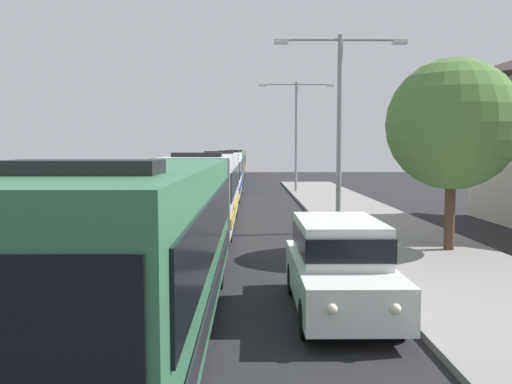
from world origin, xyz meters
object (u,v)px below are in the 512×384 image
bus_second_in_line (206,188)px  streetlamp_mid (339,111)px  bus_fourth_in_line (230,167)px  bus_rear (234,163)px  bus_lead (144,241)px  streetlamp_far (296,125)px  bus_middle (222,173)px  bus_tail_end (237,161)px  roadside_tree (452,125)px  white_suv (339,262)px

bus_second_in_line → streetlamp_mid: (5.40, -1.66, 3.12)m
bus_fourth_in_line → bus_rear: 13.16m
bus_lead → streetlamp_far: bearing=80.1°
bus_lead → bus_middle: same height
bus_second_in_line → streetlamp_mid: 6.45m
bus_second_in_line → bus_tail_end: 52.68m
roadside_tree → bus_rear: bearing=100.2°
bus_rear → streetlamp_far: (5.40, -22.02, 3.50)m
bus_lead → bus_middle: (0.00, 26.39, 0.00)m
bus_lead → bus_tail_end: size_ratio=0.99×
bus_second_in_line → roadside_tree: roadside_tree is taller
bus_lead → bus_second_in_line: size_ratio=0.94×
streetlamp_far → roadside_tree: streetlamp_far is taller
bus_fourth_in_line → streetlamp_mid: size_ratio=1.59×
white_suv → streetlamp_far: 29.90m
bus_rear → streetlamp_far: bearing=-76.2°
bus_middle → bus_fourth_in_line: 13.25m
bus_fourth_in_line → bus_rear: (-0.00, 13.16, -0.00)m
roadside_tree → bus_second_in_line: bearing=144.0°
bus_lead → bus_tail_end: 65.77m
bus_second_in_line → white_suv: bus_second_in_line is taller
bus_second_in_line → bus_middle: size_ratio=0.99×
white_suv → bus_fourth_in_line: bearing=95.5°
bus_middle → bus_second_in_line: bearing=-90.0°
bus_lead → streetlamp_mid: streetlamp_mid is taller
bus_tail_end → streetlamp_far: streetlamp_far is taller
white_suv → streetlamp_mid: (1.70, 10.20, 3.78)m
bus_tail_end → streetlamp_mid: 54.70m
bus_lead → bus_fourth_in_line: (0.00, 39.65, 0.00)m
bus_lead → bus_middle: size_ratio=0.94×
bus_lead → white_suv: size_ratio=2.42×
bus_tail_end → bus_middle: bearing=-90.0°
bus_lead → roadside_tree: size_ratio=1.89×
bus_lead → bus_rear: size_ratio=1.06×
bus_lead → bus_rear: same height
bus_fourth_in_line → bus_tail_end: same height
bus_rear → streetlamp_mid: size_ratio=1.40×
bus_fourth_in_line → white_suv: (3.70, -38.42, -0.66)m
bus_rear → bus_tail_end: (0.00, 12.96, 0.00)m
bus_fourth_in_line → streetlamp_mid: streetlamp_mid is taller
bus_rear → streetlamp_mid: streetlamp_mid is taller
roadside_tree → bus_fourth_in_line: bearing=104.2°
bus_middle → roadside_tree: bearing=-66.9°
streetlamp_mid → bus_second_in_line: bearing=162.9°
bus_second_in_line → roadside_tree: bearing=-36.0°
bus_rear → roadside_tree: bearing=-79.8°
white_suv → streetlamp_far: bearing=86.7°
bus_lead → white_suv: 3.95m
bus_fourth_in_line → bus_tail_end: (-0.00, 26.12, -0.00)m
streetlamp_far → white_suv: bearing=-93.3°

